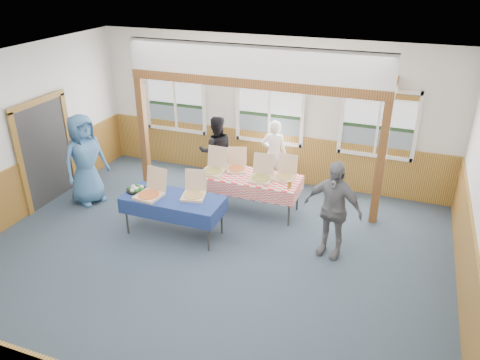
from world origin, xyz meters
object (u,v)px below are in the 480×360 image
woman_white (274,154)px  person_grey (333,209)px  table_left (173,200)px  woman_black (216,151)px  table_right (251,179)px  man_blue (85,160)px

woman_white → person_grey: 2.74m
table_left → woman_black: (-0.11, 2.23, 0.09)m
woman_white → table_left: bearing=57.2°
table_right → woman_black: bearing=141.1°
man_blue → person_grey: size_ratio=1.10×
table_left → woman_white: 2.79m
table_right → woman_white: (0.11, 1.22, 0.07)m
woman_black → person_grey: size_ratio=0.91×
table_right → woman_white: bearing=84.8°
man_blue → woman_white: bearing=-38.4°
table_right → man_blue: 3.37m
woman_white → woman_black: size_ratio=0.97×
table_left → woman_black: size_ratio=1.17×
table_right → woman_white: size_ratio=1.27×
table_right → person_grey: (1.78, -0.95, 0.16)m
woman_black → person_grey: bearing=120.3°
table_left → table_right: same height
table_right → woman_black: size_ratio=1.23×
table_left → woman_black: woman_black is taller
table_left → table_right: (1.01, 1.33, 0.00)m
woman_white → man_blue: size_ratio=0.81×
table_right → person_grey: size_ratio=1.13×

